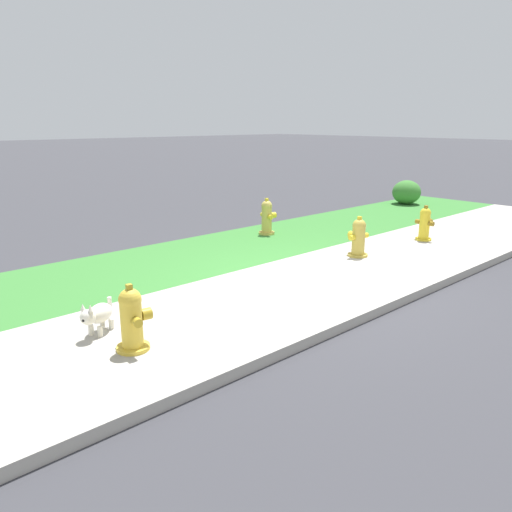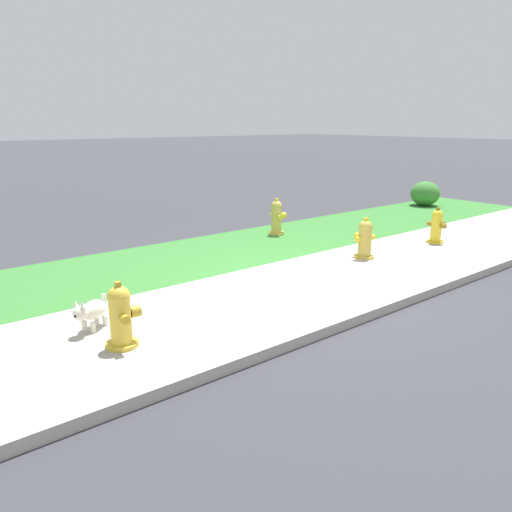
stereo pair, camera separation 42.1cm
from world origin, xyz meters
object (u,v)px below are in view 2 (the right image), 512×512
at_px(fire_hydrant_far_end, 277,217).
at_px(small_white_dog, 91,311).
at_px(fire_hydrant_by_grass_verge, 121,316).
at_px(fire_hydrant_near_corner, 365,239).
at_px(shrub_bush_far_verge, 425,194).
at_px(fire_hydrant_mid_block, 437,226).

xyz_separation_m(fire_hydrant_far_end, small_white_dog, (-4.78, -2.36, -0.13)).
distance_m(fire_hydrant_by_grass_verge, fire_hydrant_far_end, 5.55).
xyz_separation_m(fire_hydrant_near_corner, fire_hydrant_by_grass_verge, (-4.63, -0.65, 0.00)).
bearing_deg(fire_hydrant_near_corner, fire_hydrant_far_end, 98.12).
bearing_deg(shrub_bush_far_verge, fire_hydrant_by_grass_verge, -163.07).
relative_size(fire_hydrant_by_grass_verge, small_white_dog, 1.52).
relative_size(fire_hydrant_by_grass_verge, fire_hydrant_far_end, 0.95).
bearing_deg(fire_hydrant_far_end, shrub_bush_far_verge, 105.57).
height_order(fire_hydrant_far_end, shrub_bush_far_verge, fire_hydrant_far_end).
bearing_deg(shrub_bush_far_verge, small_white_dog, -166.30).
relative_size(fire_hydrant_by_grass_verge, fire_hydrant_mid_block, 1.02).
distance_m(fire_hydrant_near_corner, fire_hydrant_mid_block, 1.93).
relative_size(fire_hydrant_mid_block, small_white_dog, 1.48).
bearing_deg(fire_hydrant_far_end, fire_hydrant_by_grass_verge, -43.79).
relative_size(fire_hydrant_mid_block, fire_hydrant_far_end, 0.93).
relative_size(fire_hydrant_near_corner, shrub_bush_far_verge, 0.90).
xyz_separation_m(fire_hydrant_near_corner, small_white_dog, (-4.72, -0.05, -0.10)).
height_order(fire_hydrant_near_corner, shrub_bush_far_verge, fire_hydrant_near_corner).
relative_size(fire_hydrant_far_end, small_white_dog, 1.60).
bearing_deg(fire_hydrant_by_grass_verge, fire_hydrant_mid_block, 102.18).
distance_m(fire_hydrant_near_corner, shrub_bush_far_verge, 6.11).
height_order(fire_hydrant_mid_block, fire_hydrant_far_end, fire_hydrant_far_end).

